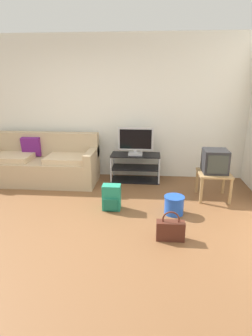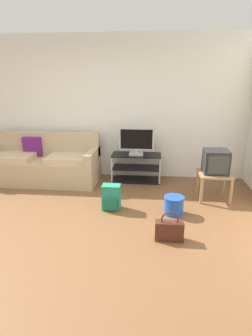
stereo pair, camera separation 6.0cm
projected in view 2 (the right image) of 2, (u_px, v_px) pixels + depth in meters
name	position (u px, v px, depth m)	size (l,w,h in m)	color
ground_plane	(54.00, 234.00, 3.59)	(9.00, 9.80, 0.02)	brown
wall_back	(92.00, 108.00, 5.50)	(9.00, 0.10, 2.70)	silver
couch	(43.00, 164.00, 5.38)	(2.09, 0.84, 0.90)	tan
tv_stand	(136.00, 168.00, 5.41)	(0.93, 0.44, 0.52)	black
flat_tv	(136.00, 142.00, 5.23)	(0.65, 0.22, 0.51)	#B2B2B7
side_table	(214.00, 177.00, 4.55)	(0.51, 0.51, 0.44)	#9E7A4C
crt_tv	(216.00, 161.00, 4.48)	(0.38, 0.39, 0.37)	#232326
backpack	(111.00, 197.00, 4.22)	(0.27, 0.25, 0.39)	#238466
handbag	(169.00, 230.00, 3.41)	(0.34, 0.13, 0.38)	#4C2319
cleaning_bucket	(174.00, 205.00, 4.08)	(0.30, 0.30, 0.27)	blue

